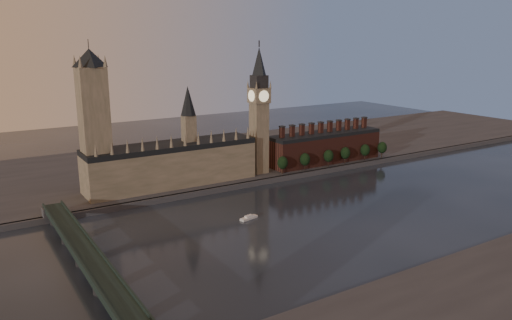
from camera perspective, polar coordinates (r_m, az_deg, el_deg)
The scene contains 14 objects.
ground at distance 326.88m, azimuth 9.28°, elevation -6.58°, with size 900.00×900.00×0.00m, color black.
north_bank at distance 468.53m, azimuth -5.16°, elevation 0.03°, with size 900.00×182.00×4.00m.
palace_of_westminster at distance 382.06m, azimuth -9.53°, elevation -0.22°, with size 130.00×30.30×74.00m.
victoria_tower at distance 357.94m, azimuth -18.02°, elevation 4.48°, with size 24.00×24.00×108.00m.
big_ben at distance 404.87m, azimuth 0.35°, elevation 5.83°, with size 15.00×15.00×107.00m.
chimney_block at distance 452.49m, azimuth 7.85°, elevation 1.52°, with size 110.00×25.00×37.00m.
embankment_tree_0 at distance 408.73m, azimuth 3.06°, elevation -0.31°, with size 8.60×8.60×14.88m.
embankment_tree_1 at distance 421.40m, azimuth 5.62°, elevation 0.07°, with size 8.60×8.60×14.88m.
embankment_tree_2 at distance 436.50m, azimuth 8.29°, elevation 0.47°, with size 8.60×8.60×14.88m.
embankment_tree_3 at distance 449.90m, azimuth 10.17°, elevation 0.79°, with size 8.60×8.60×14.88m.
embankment_tree_4 at distance 465.34m, azimuth 12.36°, elevation 1.12°, with size 8.60×8.60×14.88m.
embankment_tree_5 at distance 479.75m, azimuth 14.22°, elevation 1.39°, with size 8.60×8.60×14.88m.
westminster_bridge at distance 254.02m, azimuth -18.16°, elevation -11.40°, with size 14.00×200.00×11.55m.
river_boat at distance 320.81m, azimuth -0.82°, elevation -6.60°, with size 13.14×6.30×2.53m.
Camera 1 is at (-204.87, -228.65, 112.25)m, focal length 35.00 mm.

